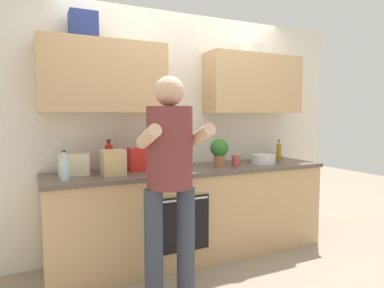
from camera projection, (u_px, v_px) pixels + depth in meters
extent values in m
plane|color=gray|center=(194.00, 255.00, 3.45)|extent=(12.00, 12.00, 0.00)
cube|color=silver|center=(179.00, 131.00, 3.67)|extent=(4.00, 0.06, 2.50)
cube|color=tan|center=(104.00, 77.00, 3.10)|extent=(1.14, 0.32, 0.65)
cube|color=tan|center=(253.00, 84.00, 3.81)|extent=(1.14, 0.32, 0.65)
cylinder|color=silver|center=(251.00, 50.00, 3.77)|extent=(0.30, 0.30, 0.10)
cube|color=navy|center=(83.00, 26.00, 2.99)|extent=(0.24, 0.20, 0.23)
cube|color=tan|center=(194.00, 214.00, 3.42)|extent=(2.80, 0.60, 0.86)
cube|color=brown|center=(194.00, 170.00, 3.38)|extent=(2.84, 0.64, 0.04)
cube|color=black|center=(181.00, 225.00, 3.02)|extent=(0.56, 0.02, 0.50)
cylinder|color=silver|center=(182.00, 200.00, 2.98)|extent=(0.52, 0.02, 0.02)
cylinder|color=#383D4C|center=(154.00, 248.00, 2.50)|extent=(0.14, 0.14, 0.89)
cylinder|color=#383D4C|center=(186.00, 243.00, 2.61)|extent=(0.14, 0.14, 0.89)
cylinder|color=brown|center=(170.00, 147.00, 2.49)|extent=(0.34, 0.34, 0.60)
sphere|color=#D8AD8C|center=(169.00, 91.00, 2.46)|extent=(0.22, 0.22, 0.22)
cylinder|color=#D8AD8C|center=(149.00, 137.00, 2.29)|extent=(0.09, 0.31, 0.19)
cylinder|color=#D8AD8C|center=(201.00, 135.00, 2.46)|extent=(0.09, 0.31, 0.19)
cylinder|color=red|center=(109.00, 158.00, 3.20)|extent=(0.07, 0.07, 0.24)
cylinder|color=red|center=(109.00, 143.00, 3.19)|extent=(0.03, 0.03, 0.04)
cylinder|color=black|center=(109.00, 141.00, 3.19)|extent=(0.04, 0.04, 0.02)
cylinder|color=black|center=(186.00, 158.00, 3.27)|extent=(0.07, 0.07, 0.23)
cylinder|color=black|center=(186.00, 143.00, 3.25)|extent=(0.04, 0.04, 0.05)
cylinder|color=black|center=(186.00, 140.00, 3.25)|extent=(0.04, 0.04, 0.02)
cylinder|color=#8C4C14|center=(179.00, 158.00, 3.52)|extent=(0.05, 0.05, 0.15)
cylinder|color=#8C4C14|center=(179.00, 149.00, 3.52)|extent=(0.02, 0.02, 0.04)
cylinder|color=black|center=(179.00, 147.00, 3.51)|extent=(0.02, 0.02, 0.01)
cylinder|color=silver|center=(64.00, 170.00, 2.69)|extent=(0.06, 0.06, 0.18)
cylinder|color=silver|center=(64.00, 155.00, 2.68)|extent=(0.02, 0.02, 0.05)
cylinder|color=black|center=(64.00, 151.00, 2.68)|extent=(0.03, 0.03, 0.01)
cylinder|color=olive|center=(279.00, 152.00, 3.96)|extent=(0.05, 0.05, 0.19)
cylinder|color=olive|center=(279.00, 142.00, 3.95)|extent=(0.02, 0.02, 0.04)
cylinder|color=black|center=(279.00, 140.00, 3.95)|extent=(0.02, 0.02, 0.01)
cylinder|color=#BF4C47|center=(236.00, 161.00, 3.52)|extent=(0.09, 0.09, 0.11)
cylinder|color=silver|center=(263.00, 159.00, 3.66)|extent=(0.26, 0.26, 0.10)
cube|color=brown|center=(167.00, 158.00, 3.34)|extent=(0.10, 0.14, 0.21)
cylinder|color=black|center=(166.00, 145.00, 3.30)|extent=(0.02, 0.02, 0.06)
cylinder|color=black|center=(168.00, 144.00, 3.35)|extent=(0.02, 0.02, 0.06)
cylinder|color=#9E6647|center=(219.00, 161.00, 3.45)|extent=(0.11, 0.11, 0.12)
sphere|color=#2D6B28|center=(219.00, 148.00, 3.44)|extent=(0.19, 0.19, 0.19)
cube|color=tan|center=(113.00, 163.00, 2.95)|extent=(0.20, 0.19, 0.22)
cube|color=red|center=(141.00, 159.00, 3.21)|extent=(0.24, 0.14, 0.22)
cube|color=beige|center=(75.00, 164.00, 2.99)|extent=(0.29, 0.23, 0.18)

